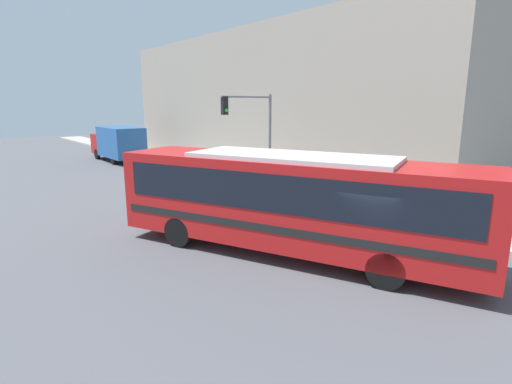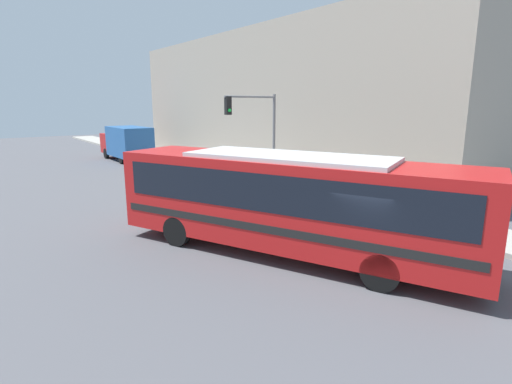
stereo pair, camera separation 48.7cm
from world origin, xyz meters
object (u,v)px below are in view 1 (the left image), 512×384
city_bus (291,197)px  delivery_truck (118,142)px  fire_hydrant (369,203)px  parking_meter (283,175)px  traffic_light_pole (254,124)px

city_bus → delivery_truck: size_ratio=1.70×
fire_hydrant → parking_meter: (0.00, 5.49, 0.47)m
delivery_truck → parking_meter: size_ratio=5.67×
parking_meter → delivery_truck: bearing=97.5°
delivery_truck → traffic_light_pole: (1.38, -16.72, 2.11)m
city_bus → traffic_light_pole: traffic_light_pole is taller
traffic_light_pole → fire_hydrant: bearing=-81.7°
delivery_truck → traffic_light_pole: size_ratio=1.35×
parking_meter → traffic_light_pole: bearing=127.1°
delivery_truck → traffic_light_pole: 16.91m
city_bus → delivery_truck: bearing=58.7°
fire_hydrant → traffic_light_pole: traffic_light_pole is taller
city_bus → delivery_truck: (3.50, 24.75, -0.30)m
traffic_light_pole → parking_meter: bearing=-52.9°
delivery_truck → traffic_light_pole: bearing=-85.3°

